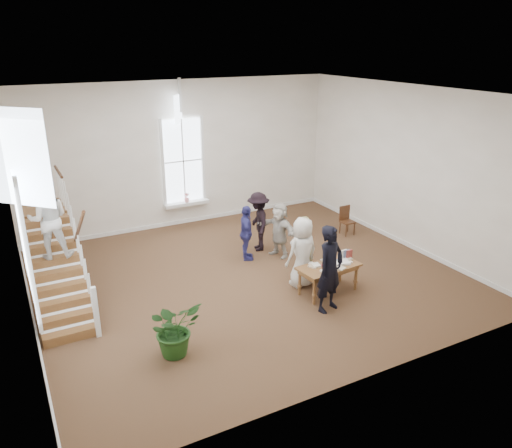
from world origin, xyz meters
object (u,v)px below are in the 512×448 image
person_yellow (301,246)px  woman_cluster_c (279,230)px  elderly_woman (302,252)px  floor_plant (175,328)px  woman_cluster_a (246,233)px  police_officer (330,269)px  side_chair (346,219)px  woman_cluster_b (258,222)px  library_table (329,268)px

person_yellow → woman_cluster_c: (0.10, 1.27, -0.02)m
elderly_woman → floor_plant: size_ratio=1.58×
person_yellow → woman_cluster_a: (-0.80, 1.47, -0.02)m
woman_cluster_a → woman_cluster_c: size_ratio=1.00×
woman_cluster_c → police_officer: bearing=-25.8°
police_officer → woman_cluster_a: police_officer is taller
person_yellow → side_chair: size_ratio=1.77×
police_officer → floor_plant: (-3.53, -0.01, -0.43)m
elderly_woman → floor_plant: 3.86m
police_officer → elderly_woman: (0.10, 1.25, -0.12)m
woman_cluster_b → woman_cluster_a: bearing=-35.8°
library_table → police_officer: size_ratio=0.78×
floor_plant → side_chair: floor_plant is taller
woman_cluster_b → floor_plant: (-3.73, -3.68, -0.29)m
woman_cluster_b → woman_cluster_c: 0.72m
person_yellow → side_chair: 3.26m
woman_cluster_a → woman_cluster_c: 0.92m
library_table → side_chair: 3.90m
police_officer → woman_cluster_c: (0.50, 3.02, -0.22)m
elderly_woman → woman_cluster_a: (-0.50, 1.97, -0.10)m
woman_cluster_a → woman_cluster_b: size_ratio=0.90×
person_yellow → woman_cluster_a: person_yellow is taller
woman_cluster_c → woman_cluster_a: bearing=-119.0°
woman_cluster_b → side_chair: woman_cluster_b is taller
elderly_woman → floor_plant: bearing=13.3°
library_table → floor_plant: 4.06m
police_officer → woman_cluster_b: size_ratio=1.17×
woman_cluster_a → woman_cluster_c: bearing=-80.5°
side_chair → woman_cluster_c: bearing=-170.2°
person_yellow → police_officer: bearing=51.8°
woman_cluster_a → side_chair: 3.56m
woman_cluster_b → elderly_woman: bearing=15.0°
woman_cluster_a → library_table: bearing=-139.2°
library_table → side_chair: size_ratio=1.76×
library_table → person_yellow: size_ratio=0.99×
library_table → woman_cluster_b: size_ratio=0.91×
elderly_woman → side_chair: elderly_woman is taller
library_table → floor_plant: floor_plant is taller
library_table → police_officer: (-0.47, -0.65, 0.37)m
elderly_woman → woman_cluster_c: (0.40, 1.77, -0.10)m
elderly_woman → floor_plant: (-3.63, -1.26, -0.32)m
police_officer → person_yellow: bearing=60.2°
police_officer → person_yellow: 1.81m
elderly_woman → woman_cluster_b: 2.42m
library_table → person_yellow: person_yellow is taller
elderly_woman → floor_plant: elderly_woman is taller
police_officer → library_table: bearing=37.1°
library_table → elderly_woman: (-0.37, 0.60, 0.25)m
elderly_woman → person_yellow: elderly_woman is taller
person_yellow → floor_plant: size_ratio=1.42×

